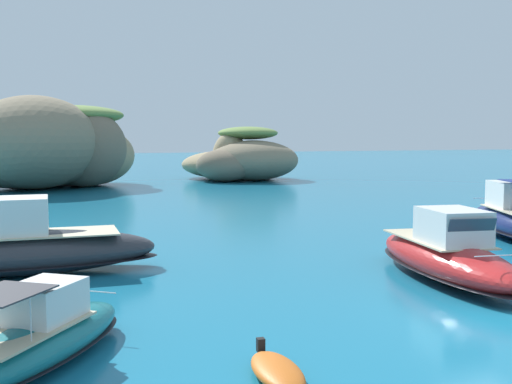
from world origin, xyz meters
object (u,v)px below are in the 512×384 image
(islet_small, at_px, (240,160))
(motorboat_charcoal, at_px, (23,249))
(motorboat_red, at_px, (446,256))
(islet_large, at_px, (54,151))
(motorboat_teal, at_px, (38,338))
(dinghy_tender, at_px, (277,371))

(islet_small, xyz_separation_m, motorboat_charcoal, (-27.74, -50.51, -1.51))
(motorboat_red, bearing_deg, motorboat_charcoal, 156.16)
(islet_large, xyz_separation_m, motorboat_teal, (-3.26, -57.48, -3.46))
(motorboat_teal, bearing_deg, islet_small, 66.00)
(islet_large, height_order, motorboat_charcoal, islet_large)
(motorboat_teal, bearing_deg, dinghy_tender, -30.03)
(motorboat_red, bearing_deg, motorboat_teal, -165.91)
(motorboat_red, relative_size, dinghy_tender, 3.65)
(islet_large, xyz_separation_m, islet_small, (24.17, 4.11, -1.56))
(dinghy_tender, bearing_deg, islet_small, 71.11)
(motorboat_teal, relative_size, dinghy_tender, 2.41)
(islet_small, distance_m, motorboat_charcoal, 57.65)
(motorboat_charcoal, bearing_deg, islet_large, 85.59)
(islet_large, bearing_deg, motorboat_charcoal, -94.41)
(motorboat_teal, relative_size, motorboat_red, 0.66)
(motorboat_charcoal, relative_size, dinghy_tender, 3.98)
(dinghy_tender, bearing_deg, motorboat_teal, 149.97)
(motorboat_red, height_order, dinghy_tender, motorboat_red)
(islet_large, distance_m, dinghy_tender, 60.70)
(motorboat_teal, xyz_separation_m, dinghy_tender, (5.30, -3.06, -0.48))
(islet_small, relative_size, dinghy_tender, 6.96)
(islet_large, relative_size, motorboat_red, 2.37)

